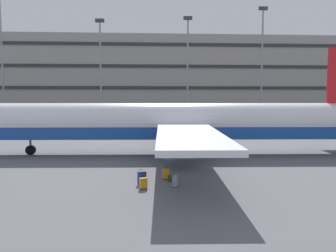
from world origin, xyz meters
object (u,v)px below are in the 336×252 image
object	(u,v)px
backpack_silver	(144,174)
backpack_red	(140,177)
suitcase_black	(166,174)
suitcase_upright	(141,178)
suitcase_scuffed	(175,181)
suitcase_large	(143,183)
backpack_orange	(171,178)
airliner	(175,123)

from	to	relation	value
backpack_silver	backpack_red	size ratio (longest dim) A/B	1.01
suitcase_black	backpack_silver	world-z (taller)	suitcase_black
suitcase_upright	backpack_red	world-z (taller)	suitcase_upright
suitcase_black	backpack_silver	size ratio (longest dim) A/B	1.91
suitcase_scuffed	suitcase_large	bearing A→B (deg)	-170.16
suitcase_large	suitcase_scuffed	distance (m)	1.97
suitcase_large	suitcase_black	distance (m)	2.69
suitcase_black	suitcase_scuffed	distance (m)	1.95
suitcase_scuffed	suitcase_upright	bearing A→B (deg)	160.55
backpack_silver	suitcase_upright	bearing A→B (deg)	-95.93
suitcase_large	backpack_red	world-z (taller)	suitcase_large
backpack_red	backpack_orange	xyz separation A→B (m)	(2.01, -0.68, 0.04)
backpack_orange	suitcase_upright	bearing A→B (deg)	-164.10
backpack_orange	backpack_silver	bearing A→B (deg)	143.30
suitcase_black	suitcase_large	bearing A→B (deg)	-123.59
suitcase_upright	suitcase_black	distance (m)	2.01
backpack_orange	suitcase_scuffed	bearing A→B (deg)	-81.60
airliner	suitcase_upright	bearing A→B (deg)	-105.99
backpack_red	airliner	bearing A→B (deg)	71.52
suitcase_black	backpack_silver	distance (m)	1.60
suitcase_upright	backpack_red	bearing A→B (deg)	94.92
backpack_red	suitcase_large	bearing A→B (deg)	-83.59
suitcase_black	backpack_orange	bearing A→B (deg)	-67.32
suitcase_large	backpack_red	bearing A→B (deg)	96.41
airliner	suitcase_black	bearing A→B (deg)	-98.58
backpack_silver	backpack_orange	bearing A→B (deg)	-36.70
airliner	backpack_orange	distance (m)	10.66
suitcase_upright	suitcase_scuffed	xyz separation A→B (m)	(2.09, -0.74, -0.06)
suitcase_black	suitcase_scuffed	xyz separation A→B (m)	(0.45, -1.90, -0.00)
airliner	suitcase_upright	xyz separation A→B (m)	(-3.09, -10.78, -2.53)
suitcase_scuffed	backpack_red	xyz separation A→B (m)	(-2.19, 1.96, -0.17)
suitcase_scuffed	backpack_orange	size ratio (longest dim) A/B	1.48
airliner	backpack_orange	xyz separation A→B (m)	(-1.19, -10.24, -2.71)
suitcase_scuffed	backpack_orange	xyz separation A→B (m)	(-0.19, 1.28, -0.13)
backpack_silver	backpack_red	distance (m)	0.66
suitcase_scuffed	backpack_silver	world-z (taller)	suitcase_scuffed
suitcase_scuffed	backpack_silver	bearing A→B (deg)	126.65
backpack_silver	backpack_orange	world-z (taller)	backpack_orange
suitcase_scuffed	backpack_silver	distance (m)	3.19
suitcase_black	backpack_red	size ratio (longest dim) A/B	1.92
airliner	suitcase_black	world-z (taller)	airliner
suitcase_scuffed	backpack_orange	bearing A→B (deg)	98.40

